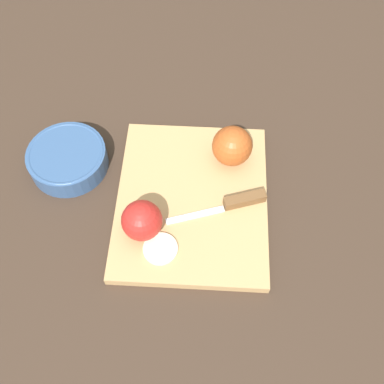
{
  "coord_description": "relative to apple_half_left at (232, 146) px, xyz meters",
  "views": [
    {
      "loc": [
        0.41,
        0.04,
        0.73
      ],
      "look_at": [
        0.0,
        0.0,
        0.04
      ],
      "focal_mm": 42.0,
      "sensor_mm": 36.0,
      "label": 1
    }
  ],
  "objects": [
    {
      "name": "ground_plane",
      "position": [
        0.1,
        -0.07,
        -0.06
      ],
      "size": [
        4.0,
        4.0,
        0.0
      ],
      "primitive_type": "plane",
      "color": "#38281E"
    },
    {
      "name": "cutting_board",
      "position": [
        0.1,
        -0.07,
        -0.05
      ],
      "size": [
        0.35,
        0.29,
        0.02
      ],
      "color": "tan",
      "rests_on": "ground_plane"
    },
    {
      "name": "apple_half_left",
      "position": [
        0.0,
        0.0,
        0.0
      ],
      "size": [
        0.08,
        0.08,
        0.08
      ],
      "rotation": [
        0.0,
        0.0,
        0.31
      ],
      "color": "#AD4C1E",
      "rests_on": "cutting_board"
    },
    {
      "name": "apple_half_right",
      "position": [
        0.17,
        -0.14,
        -0.0
      ],
      "size": [
        0.07,
        0.07,
        0.07
      ],
      "rotation": [
        0.0,
        0.0,
        1.79
      ],
      "color": "red",
      "rests_on": "cutting_board"
    },
    {
      "name": "knife",
      "position": [
        0.1,
        0.02,
        -0.03
      ],
      "size": [
        0.08,
        0.18,
        0.02
      ],
      "rotation": [
        0.0,
        0.0,
        -1.21
      ],
      "color": "silver",
      "rests_on": "cutting_board"
    },
    {
      "name": "apple_slice",
      "position": [
        0.2,
        -0.11,
        -0.04
      ],
      "size": [
        0.06,
        0.06,
        0.01
      ],
      "color": "beige",
      "rests_on": "cutting_board"
    },
    {
      "name": "bowl",
      "position": [
        0.04,
        -0.31,
        -0.03
      ],
      "size": [
        0.15,
        0.15,
        0.04
      ],
      "color": "#33517F",
      "rests_on": "ground_plane"
    }
  ]
}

